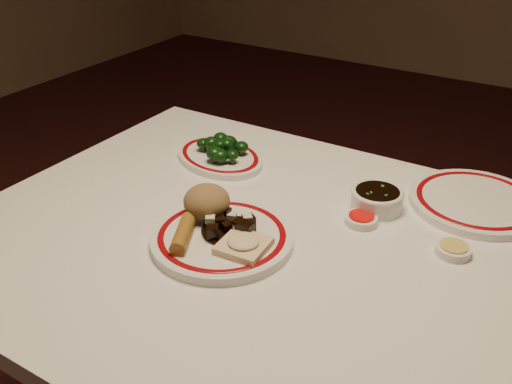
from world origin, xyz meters
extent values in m
cube|color=white|center=(0.00, 0.00, 0.73)|extent=(1.20, 0.90, 0.04)
cylinder|color=black|center=(-0.54, 0.39, 0.35)|extent=(0.06, 0.06, 0.71)
cylinder|color=white|center=(-0.08, -0.05, 0.76)|extent=(0.32, 0.32, 0.02)
torus|color=maroon|center=(-0.08, -0.05, 0.77)|extent=(0.28, 0.28, 0.00)
ellipsoid|color=olive|center=(-0.15, -0.01, 0.80)|extent=(0.09, 0.09, 0.06)
cylinder|color=olive|center=(-0.13, -0.10, 0.78)|extent=(0.07, 0.11, 0.03)
cube|color=beige|center=(-0.03, -0.07, 0.77)|extent=(0.09, 0.09, 0.01)
ellipsoid|color=beige|center=(-0.03, -0.07, 0.78)|extent=(0.06, 0.06, 0.02)
cylinder|color=black|center=(-0.08, -0.04, 0.77)|extent=(0.10, 0.10, 0.00)
cube|color=black|center=(-0.06, 0.00, 0.78)|extent=(0.03, 0.03, 0.02)
cube|color=black|center=(-0.08, -0.04, 0.78)|extent=(0.02, 0.02, 0.02)
cube|color=black|center=(-0.09, -0.03, 0.78)|extent=(0.02, 0.02, 0.02)
cube|color=black|center=(-0.09, -0.07, 0.78)|extent=(0.03, 0.03, 0.02)
cube|color=black|center=(-0.04, -0.03, 0.78)|extent=(0.02, 0.02, 0.02)
cube|color=black|center=(-0.10, -0.04, 0.78)|extent=(0.03, 0.03, 0.02)
cube|color=black|center=(-0.10, -0.06, 0.78)|extent=(0.02, 0.02, 0.02)
cube|color=black|center=(-0.06, -0.03, 0.78)|extent=(0.02, 0.02, 0.02)
cube|color=black|center=(-0.11, -0.01, 0.79)|extent=(0.02, 0.02, 0.02)
cube|color=black|center=(-0.06, -0.04, 0.78)|extent=(0.02, 0.02, 0.01)
cube|color=beige|center=(-0.06, -0.03, 0.78)|extent=(0.02, 0.02, 0.01)
cube|color=beige|center=(-0.09, -0.01, 0.78)|extent=(0.02, 0.02, 0.01)
cube|color=beige|center=(-0.06, -0.01, 0.79)|extent=(0.02, 0.02, 0.01)
cube|color=beige|center=(-0.11, -0.05, 0.79)|extent=(0.02, 0.02, 0.01)
torus|color=maroon|center=(-0.28, 0.23, 0.77)|extent=(0.26, 0.26, 0.00)
cylinder|color=#23471C|center=(-0.28, 0.23, 0.77)|extent=(0.01, 0.01, 0.01)
ellipsoid|color=black|center=(-0.28, 0.23, 0.79)|extent=(0.04, 0.04, 0.03)
cylinder|color=#23471C|center=(-0.27, 0.24, 0.77)|extent=(0.01, 0.01, 0.01)
ellipsoid|color=black|center=(-0.27, 0.24, 0.79)|extent=(0.04, 0.04, 0.03)
cylinder|color=#23471C|center=(-0.27, 0.20, 0.77)|extent=(0.01, 0.01, 0.01)
ellipsoid|color=black|center=(-0.27, 0.20, 0.79)|extent=(0.04, 0.04, 0.03)
cylinder|color=#23471C|center=(-0.27, 0.22, 0.77)|extent=(0.01, 0.01, 0.01)
ellipsoid|color=black|center=(-0.27, 0.22, 0.79)|extent=(0.04, 0.04, 0.03)
cylinder|color=#23471C|center=(-0.33, 0.22, 0.77)|extent=(0.01, 0.01, 0.01)
ellipsoid|color=black|center=(-0.33, 0.22, 0.78)|extent=(0.03, 0.03, 0.03)
cylinder|color=#23471C|center=(-0.24, 0.25, 0.77)|extent=(0.01, 0.01, 0.01)
ellipsoid|color=black|center=(-0.24, 0.25, 0.79)|extent=(0.03, 0.03, 0.03)
cylinder|color=#23471C|center=(-0.23, 0.20, 0.77)|extent=(0.01, 0.01, 0.01)
ellipsoid|color=black|center=(-0.23, 0.20, 0.79)|extent=(0.03, 0.03, 0.02)
cylinder|color=#23471C|center=(-0.26, 0.25, 0.77)|extent=(0.01, 0.01, 0.01)
ellipsoid|color=black|center=(-0.26, 0.25, 0.79)|extent=(0.03, 0.03, 0.02)
cylinder|color=#23471C|center=(-0.28, 0.22, 0.77)|extent=(0.01, 0.01, 0.01)
ellipsoid|color=black|center=(-0.28, 0.22, 0.79)|extent=(0.03, 0.03, 0.02)
cylinder|color=#23471C|center=(-0.27, 0.24, 0.77)|extent=(0.01, 0.01, 0.02)
ellipsoid|color=black|center=(-0.27, 0.24, 0.79)|extent=(0.04, 0.04, 0.03)
cylinder|color=#23471C|center=(-0.28, 0.25, 0.77)|extent=(0.01, 0.01, 0.01)
ellipsoid|color=black|center=(-0.28, 0.25, 0.78)|extent=(0.03, 0.03, 0.02)
cylinder|color=#23471C|center=(-0.26, 0.19, 0.77)|extent=(0.01, 0.01, 0.01)
ellipsoid|color=black|center=(-0.26, 0.19, 0.79)|extent=(0.04, 0.04, 0.03)
cylinder|color=#23471C|center=(-0.28, 0.24, 0.77)|extent=(0.01, 0.01, 0.01)
ellipsoid|color=black|center=(-0.28, 0.24, 0.79)|extent=(0.04, 0.04, 0.03)
cylinder|color=#23471C|center=(-0.31, 0.23, 0.77)|extent=(0.01, 0.01, 0.02)
ellipsoid|color=black|center=(-0.31, 0.23, 0.79)|extent=(0.04, 0.04, 0.03)
cylinder|color=#23471C|center=(-0.27, 0.19, 0.77)|extent=(0.01, 0.01, 0.01)
ellipsoid|color=black|center=(-0.27, 0.19, 0.79)|extent=(0.04, 0.04, 0.03)
ellipsoid|color=black|center=(-0.28, 0.22, 0.79)|extent=(0.03, 0.03, 0.02)
ellipsoid|color=black|center=(-0.29, 0.24, 0.80)|extent=(0.03, 0.03, 0.03)
ellipsoid|color=black|center=(-0.27, 0.21, 0.80)|extent=(0.02, 0.02, 0.02)
ellipsoid|color=black|center=(-0.26, 0.24, 0.80)|extent=(0.03, 0.03, 0.02)
ellipsoid|color=black|center=(-0.26, 0.22, 0.80)|extent=(0.03, 0.03, 0.03)
ellipsoid|color=black|center=(-0.27, 0.24, 0.80)|extent=(0.03, 0.03, 0.02)
ellipsoid|color=black|center=(-0.29, 0.25, 0.79)|extent=(0.03, 0.03, 0.02)
cylinder|color=white|center=(0.11, 0.21, 0.77)|extent=(0.10, 0.10, 0.04)
cylinder|color=black|center=(0.11, 0.21, 0.79)|extent=(0.09, 0.09, 0.00)
cylinder|color=white|center=(0.11, 0.14, 0.76)|extent=(0.06, 0.06, 0.02)
cylinder|color=red|center=(0.11, 0.14, 0.77)|extent=(0.05, 0.05, 0.00)
cylinder|color=white|center=(0.29, 0.13, 0.76)|extent=(0.06, 0.06, 0.02)
cylinder|color=#D7BE58|center=(0.29, 0.13, 0.77)|extent=(0.05, 0.05, 0.00)
cylinder|color=white|center=(0.28, 0.33, 0.76)|extent=(0.28, 0.28, 0.02)
torus|color=maroon|center=(0.28, 0.33, 0.77)|extent=(0.25, 0.25, 0.00)
camera|label=1|loc=(0.43, -0.77, 1.35)|focal=40.00mm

